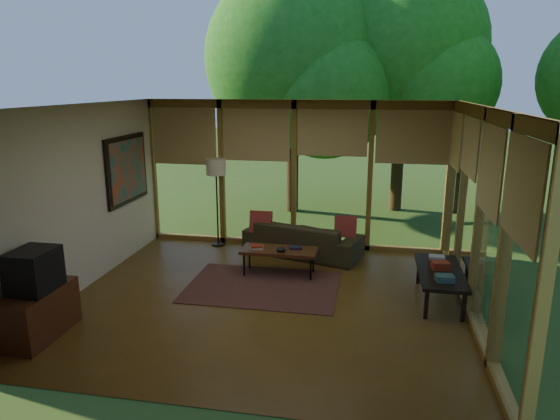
% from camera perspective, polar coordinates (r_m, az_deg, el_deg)
% --- Properties ---
extents(floor, '(5.50, 5.50, 0.00)m').
position_cam_1_polar(floor, '(7.19, -1.62, -10.17)').
color(floor, brown).
rests_on(floor, ground).
extents(ceiling, '(5.50, 5.50, 0.00)m').
position_cam_1_polar(ceiling, '(6.55, -1.79, 11.85)').
color(ceiling, silver).
rests_on(ceiling, ground).
extents(wall_left, '(0.04, 5.00, 2.70)m').
position_cam_1_polar(wall_left, '(7.79, -21.89, 1.19)').
color(wall_left, beige).
rests_on(wall_left, ground).
extents(wall_front, '(5.50, 0.04, 2.70)m').
position_cam_1_polar(wall_front, '(4.45, -8.55, -7.33)').
color(wall_front, beige).
rests_on(wall_front, ground).
extents(window_wall_back, '(5.50, 0.12, 2.70)m').
position_cam_1_polar(window_wall_back, '(9.15, 1.60, 4.03)').
color(window_wall_back, olive).
rests_on(window_wall_back, ground).
extents(window_wall_right, '(0.12, 5.00, 2.70)m').
position_cam_1_polar(window_wall_right, '(6.74, 21.80, -0.73)').
color(window_wall_right, olive).
rests_on(window_wall_right, ground).
extents(tree_nw, '(4.02, 4.02, 5.54)m').
position_cam_1_polar(tree_nw, '(11.78, 1.56, 16.92)').
color(tree_nw, '#3C2916').
rests_on(tree_nw, ground).
extents(tree_ne, '(3.68, 3.68, 5.62)m').
position_cam_1_polar(tree_ne, '(12.21, 14.01, 17.62)').
color(tree_ne, '#3C2916').
rests_on(tree_ne, ground).
extents(rug, '(2.25, 1.59, 0.01)m').
position_cam_1_polar(rug, '(7.60, -1.98, -8.73)').
color(rug, brown).
rests_on(rug, floor).
extents(sofa, '(2.19, 1.34, 0.60)m').
position_cam_1_polar(sofa, '(8.89, 2.62, -3.27)').
color(sofa, '#342F1A').
rests_on(sofa, floor).
extents(pillow_left, '(0.39, 0.21, 0.41)m').
position_cam_1_polar(pillow_left, '(8.89, -2.19, -1.41)').
color(pillow_left, maroon).
rests_on(pillow_left, sofa).
extents(pillow_right, '(0.38, 0.20, 0.39)m').
position_cam_1_polar(pillow_right, '(8.70, 7.50, -1.92)').
color(pillow_right, maroon).
rests_on(pillow_right, sofa).
extents(ct_book_lower, '(0.23, 0.18, 0.03)m').
position_cam_1_polar(ct_book_lower, '(7.95, -2.66, -4.35)').
color(ct_book_lower, '#B1ABA0').
rests_on(ct_book_lower, coffee_table).
extents(ct_book_upper, '(0.22, 0.19, 0.03)m').
position_cam_1_polar(ct_book_upper, '(7.94, -2.67, -4.14)').
color(ct_book_upper, maroon).
rests_on(ct_book_upper, coffee_table).
extents(ct_book_side, '(0.23, 0.19, 0.03)m').
position_cam_1_polar(ct_book_side, '(7.96, 1.77, -4.31)').
color(ct_book_side, '#161731').
rests_on(ct_book_side, coffee_table).
extents(ct_bowl, '(0.16, 0.16, 0.07)m').
position_cam_1_polar(ct_bowl, '(7.82, 0.12, -4.50)').
color(ct_bowl, black).
rests_on(ct_bowl, coffee_table).
extents(media_cabinet, '(0.50, 1.00, 0.60)m').
position_cam_1_polar(media_cabinet, '(6.76, -25.94, -10.56)').
color(media_cabinet, '#502815').
rests_on(media_cabinet, floor).
extents(television, '(0.45, 0.55, 0.50)m').
position_cam_1_polar(television, '(6.55, -26.32, -6.20)').
color(television, black).
rests_on(television, media_cabinet).
extents(console_book_a, '(0.25, 0.19, 0.09)m').
position_cam_1_polar(console_book_a, '(6.94, 18.30, -7.42)').
color(console_book_a, '#2D4F49').
rests_on(console_book_a, side_console).
extents(console_book_b, '(0.26, 0.21, 0.11)m').
position_cam_1_polar(console_book_b, '(7.35, 17.86, -6.06)').
color(console_book_b, maroon).
rests_on(console_book_b, side_console).
extents(console_book_c, '(0.22, 0.16, 0.06)m').
position_cam_1_polar(console_book_c, '(7.73, 17.49, -5.21)').
color(console_book_c, '#B1ABA0').
rests_on(console_book_c, side_console).
extents(floor_lamp, '(0.36, 0.36, 1.65)m').
position_cam_1_polar(floor_lamp, '(9.23, -7.32, 4.36)').
color(floor_lamp, black).
rests_on(floor_lamp, floor).
extents(coffee_table, '(1.20, 0.50, 0.43)m').
position_cam_1_polar(coffee_table, '(7.94, -0.11, -4.73)').
color(coffee_table, '#502815').
rests_on(coffee_table, floor).
extents(side_console, '(0.60, 1.40, 0.46)m').
position_cam_1_polar(side_console, '(7.34, 17.84, -6.92)').
color(side_console, black).
rests_on(side_console, floor).
extents(wall_painting, '(0.06, 1.35, 1.15)m').
position_cam_1_polar(wall_painting, '(8.93, -17.08, 4.45)').
color(wall_painting, black).
rests_on(wall_painting, wall_left).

